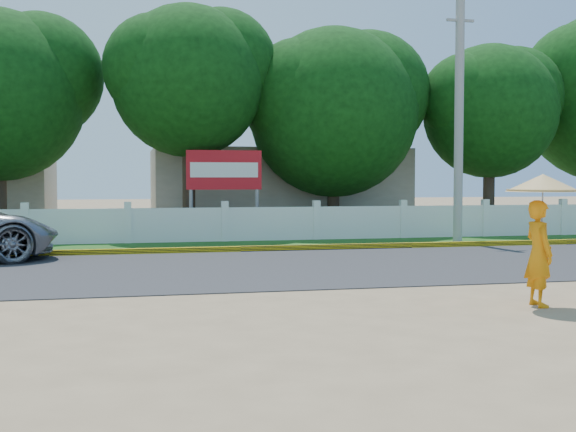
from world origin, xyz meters
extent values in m
plane|color=#9E8460|center=(0.00, 0.00, 0.00)|extent=(120.00, 120.00, 0.00)
cube|color=#38383A|center=(0.00, 4.50, 0.01)|extent=(60.00, 7.00, 0.02)
cube|color=#2D601E|center=(0.00, 9.75, 0.01)|extent=(60.00, 3.50, 0.03)
cube|color=yellow|center=(0.00, 8.05, 0.08)|extent=(40.00, 0.18, 0.16)
cube|color=silver|center=(0.00, 11.20, 0.55)|extent=(40.00, 0.10, 1.10)
cube|color=#B7AD99|center=(3.00, 18.00, 1.60)|extent=(10.00, 6.00, 3.20)
cylinder|color=gray|center=(7.10, 9.36, 3.85)|extent=(0.28, 0.28, 7.70)
imported|color=orange|center=(3.32, -1.29, 0.84)|extent=(0.43, 0.63, 1.68)
cylinder|color=gray|center=(3.37, -1.29, 1.49)|extent=(0.02, 0.02, 1.09)
cone|color=tan|center=(3.37, -1.29, 1.95)|extent=(1.15, 1.15, 0.28)
cylinder|color=gray|center=(-0.97, 12.30, 1.00)|extent=(0.12, 0.12, 2.00)
cylinder|color=gray|center=(1.23, 12.30, 1.00)|extent=(0.12, 0.12, 2.00)
cube|color=red|center=(0.13, 12.30, 2.30)|extent=(2.50, 0.12, 1.30)
cube|color=silver|center=(0.13, 12.24, 2.30)|extent=(2.25, 0.02, 0.49)
cylinder|color=#473828|center=(-7.26, 14.74, 1.62)|extent=(0.44, 0.44, 3.24)
cylinder|color=#473828|center=(4.44, 14.18, 1.36)|extent=(0.44, 0.44, 2.73)
sphere|color=#114A12|center=(4.44, 14.18, 4.44)|extent=(6.22, 6.22, 6.22)
cylinder|color=#473828|center=(-0.93, 13.57, 1.96)|extent=(0.44, 0.44, 3.92)
sphere|color=#114A12|center=(-0.93, 13.57, 5.35)|extent=(5.22, 5.22, 5.22)
cylinder|color=#473828|center=(10.55, 13.85, 1.59)|extent=(0.44, 0.44, 3.18)
sphere|color=#114A12|center=(10.55, 13.85, 4.58)|extent=(5.09, 5.09, 5.09)
camera|label=1|loc=(-3.01, -11.48, 2.02)|focal=45.00mm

